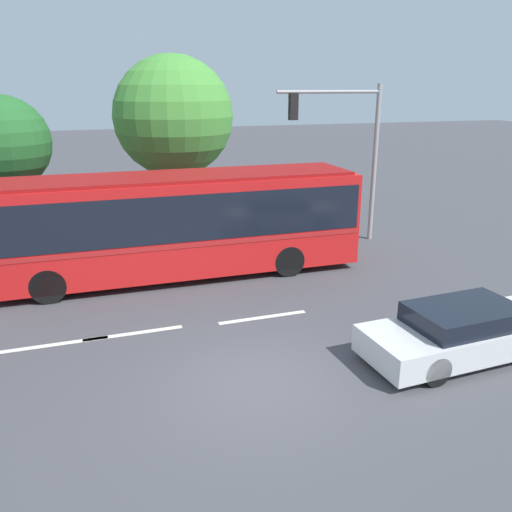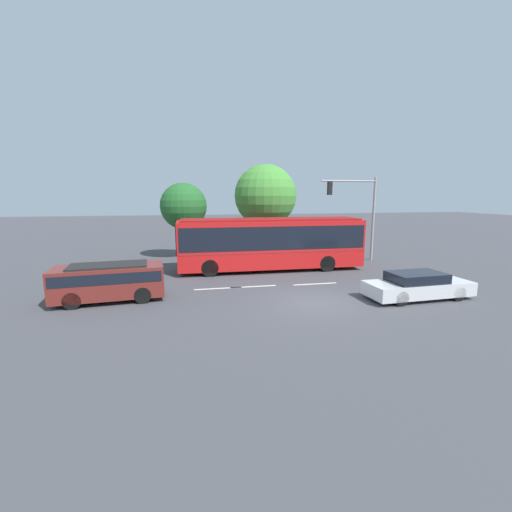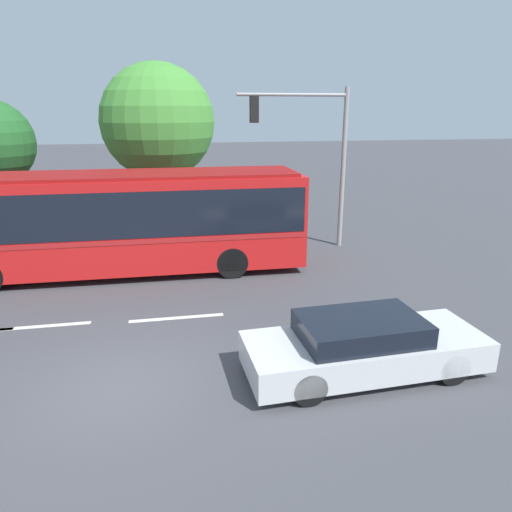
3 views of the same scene
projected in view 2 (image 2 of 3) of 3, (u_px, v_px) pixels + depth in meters
The scene contains 11 objects.
ground_plane at pixel (314, 302), 15.17m from camera, with size 140.00×140.00×0.00m, color #444449.
city_bus at pixel (271, 241), 21.43m from camera, with size 11.51×2.73×3.24m.
sedan_foreground at pixel (418, 286), 15.62m from camera, with size 4.90×1.97×1.22m.
suv_left_lane at pixel (109, 279), 15.27m from camera, with size 4.81×2.44×1.65m.
traffic_light_pole at pixel (360, 206), 24.12m from camera, with size 4.12×0.24×5.91m.
flowering_hedge at pixel (247, 249), 25.28m from camera, with size 8.19×1.19×1.56m.
street_tree_left at pixel (184, 206), 25.11m from camera, with size 3.39×3.39×5.57m.
street_tree_centre at pixel (265, 196), 27.61m from camera, with size 5.00×5.00×7.12m.
lane_stripe_near at pixel (253, 287), 17.71m from camera, with size 2.40×0.16×0.01m, color silver.
lane_stripe_mid at pixel (218, 288), 17.34m from camera, with size 2.40×0.16×0.01m, color silver.
lane_stripe_far at pixel (315, 284), 18.23m from camera, with size 2.40×0.16×0.01m, color silver.
Camera 2 is at (-5.43, -13.78, 4.67)m, focal length 24.05 mm.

